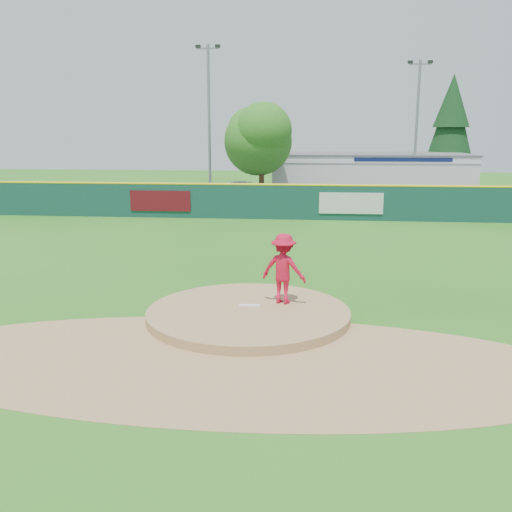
# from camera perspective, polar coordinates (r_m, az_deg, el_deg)

# --- Properties ---
(ground) EXTENTS (120.00, 120.00, 0.00)m
(ground) POSITION_cam_1_polar(r_m,az_deg,el_deg) (15.56, -0.76, -6.25)
(ground) COLOR #286B19
(ground) RESTS_ON ground
(pitchers_mound) EXTENTS (5.50, 5.50, 0.50)m
(pitchers_mound) POSITION_cam_1_polar(r_m,az_deg,el_deg) (15.56, -0.76, -6.25)
(pitchers_mound) COLOR #9E774C
(pitchers_mound) RESTS_ON ground
(pitching_rubber) EXTENTS (0.60, 0.15, 0.04)m
(pitching_rubber) POSITION_cam_1_polar(r_m,az_deg,el_deg) (15.76, -0.64, -4.97)
(pitching_rubber) COLOR white
(pitching_rubber) RESTS_ON pitchers_mound
(infield_dirt_arc) EXTENTS (15.40, 15.40, 0.01)m
(infield_dirt_arc) POSITION_cam_1_polar(r_m,az_deg,el_deg) (12.78, -2.35, -10.48)
(infield_dirt_arc) COLOR #9E774C
(infield_dirt_arc) RESTS_ON ground
(parking_lot) EXTENTS (44.00, 16.00, 0.02)m
(parking_lot) POSITION_cam_1_polar(r_m,az_deg,el_deg) (41.98, 3.54, 5.51)
(parking_lot) COLOR #38383A
(parking_lot) RESTS_ON ground
(pitcher) EXTENTS (1.43, 1.08, 1.97)m
(pitcher) POSITION_cam_1_polar(r_m,az_deg,el_deg) (15.85, 2.78, -1.28)
(pitcher) COLOR red
(pitcher) RESTS_ON pitchers_mound
(van) EXTENTS (5.93, 3.94, 1.51)m
(van) POSITION_cam_1_polar(r_m,az_deg,el_deg) (40.72, -1.13, 6.41)
(van) COLOR white
(van) RESTS_ON parking_lot
(pool_building_grp) EXTENTS (15.20, 8.20, 3.31)m
(pool_building_grp) POSITION_cam_1_polar(r_m,az_deg,el_deg) (46.96, 11.24, 8.05)
(pool_building_grp) COLOR silver
(pool_building_grp) RESTS_ON ground
(fence_banners) EXTENTS (14.68, 0.04, 1.20)m
(fence_banners) POSITION_cam_1_polar(r_m,az_deg,el_deg) (33.00, -0.20, 5.42)
(fence_banners) COLOR #5C0D15
(fence_banners) RESTS_ON ground
(playground_slide) EXTENTS (0.98, 2.77, 1.53)m
(playground_slide) POSITION_cam_1_polar(r_m,az_deg,el_deg) (41.31, -20.63, 5.71)
(playground_slide) COLOR blue
(playground_slide) RESTS_ON ground
(outfield_fence) EXTENTS (40.00, 0.14, 2.07)m
(outfield_fence) POSITION_cam_1_polar(r_m,az_deg,el_deg) (32.93, 2.89, 5.54)
(outfield_fence) COLOR #123D35
(outfield_fence) RESTS_ON ground
(deciduous_tree) EXTENTS (5.60, 5.60, 7.36)m
(deciduous_tree) POSITION_cam_1_polar(r_m,az_deg,el_deg) (39.83, 0.57, 11.72)
(deciduous_tree) COLOR #382314
(deciduous_tree) RESTS_ON ground
(conifer_tree) EXTENTS (4.40, 4.40, 9.50)m
(conifer_tree) POSITION_cam_1_polar(r_m,az_deg,el_deg) (51.90, 18.92, 12.30)
(conifer_tree) COLOR #382314
(conifer_tree) RESTS_ON ground
(light_pole_left) EXTENTS (1.75, 0.25, 11.00)m
(light_pole_left) POSITION_cam_1_polar(r_m,az_deg,el_deg) (42.38, -4.72, 13.74)
(light_pole_left) COLOR gray
(light_pole_left) RESTS_ON ground
(light_pole_right) EXTENTS (1.75, 0.25, 10.00)m
(light_pole_right) POSITION_cam_1_polar(r_m,az_deg,el_deg) (44.26, 15.77, 12.61)
(light_pole_right) COLOR gray
(light_pole_right) RESTS_ON ground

